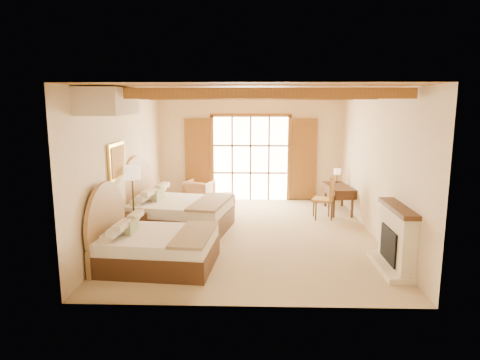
{
  "coord_description": "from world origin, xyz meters",
  "views": [
    {
      "loc": [
        0.06,
        -9.31,
        2.94
      ],
      "look_at": [
        -0.22,
        0.2,
        1.2
      ],
      "focal_mm": 32.0,
      "sensor_mm": 36.0,
      "label": 1
    }
  ],
  "objects_px": {
    "bed_far": "(173,210)",
    "nightstand": "(136,225)",
    "armchair": "(199,192)",
    "bed_near": "(149,244)",
    "desk": "(338,198)"
  },
  "relations": [
    {
      "from": "bed_far",
      "to": "nightstand",
      "type": "bearing_deg",
      "value": -122.95
    },
    {
      "from": "bed_near",
      "to": "armchair",
      "type": "xyz_separation_m",
      "value": [
        0.31,
        4.8,
        -0.05
      ]
    },
    {
      "from": "bed_far",
      "to": "nightstand",
      "type": "xyz_separation_m",
      "value": [
        -0.68,
        -0.71,
        -0.16
      ]
    },
    {
      "from": "desk",
      "to": "nightstand",
      "type": "bearing_deg",
      "value": -159.61
    },
    {
      "from": "nightstand",
      "to": "desk",
      "type": "xyz_separation_m",
      "value": [
        4.87,
        2.46,
        0.09
      ]
    },
    {
      "from": "bed_near",
      "to": "bed_far",
      "type": "bearing_deg",
      "value": 95.05
    },
    {
      "from": "bed_far",
      "to": "armchair",
      "type": "bearing_deg",
      "value": 93.82
    },
    {
      "from": "bed_near",
      "to": "desk",
      "type": "bearing_deg",
      "value": 48.93
    },
    {
      "from": "bed_far",
      "to": "armchair",
      "type": "relative_size",
      "value": 3.31
    },
    {
      "from": "bed_near",
      "to": "nightstand",
      "type": "height_order",
      "value": "bed_near"
    },
    {
      "from": "bed_near",
      "to": "nightstand",
      "type": "xyz_separation_m",
      "value": [
        -0.68,
        1.56,
        -0.11
      ]
    },
    {
      "from": "armchair",
      "to": "nightstand",
      "type": "bearing_deg",
      "value": 89.82
    },
    {
      "from": "nightstand",
      "to": "desk",
      "type": "bearing_deg",
      "value": 8.92
    },
    {
      "from": "bed_near",
      "to": "nightstand",
      "type": "bearing_deg",
      "value": 118.62
    },
    {
      "from": "bed_near",
      "to": "bed_far",
      "type": "xyz_separation_m",
      "value": [
        0.0,
        2.28,
        0.04
      ]
    }
  ]
}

